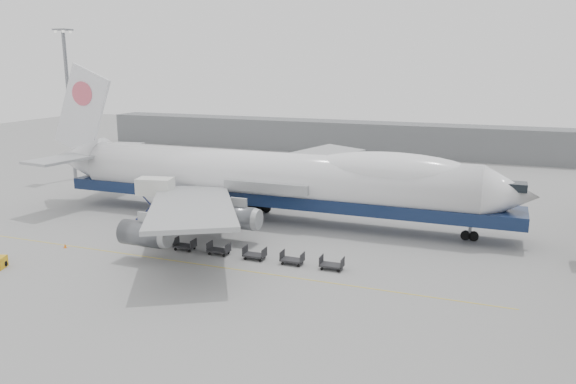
% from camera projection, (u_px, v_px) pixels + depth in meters
% --- Properties ---
extents(ground, '(260.00, 260.00, 0.00)m').
position_uv_depth(ground, '(228.00, 247.00, 62.38)').
color(ground, gray).
rests_on(ground, ground).
extents(apron_line, '(60.00, 0.15, 0.01)m').
position_uv_depth(apron_line, '(201.00, 264.00, 56.91)').
color(apron_line, gold).
rests_on(apron_line, ground).
extents(hangar, '(110.00, 8.00, 7.00)m').
position_uv_depth(hangar, '(326.00, 136.00, 128.78)').
color(hangar, slate).
rests_on(hangar, ground).
extents(floodlight_mast, '(2.40, 2.40, 25.43)m').
position_uv_depth(floodlight_mast, '(69.00, 97.00, 95.56)').
color(floodlight_mast, slate).
rests_on(floodlight_mast, ground).
extents(airliner, '(67.00, 55.30, 19.98)m').
position_uv_depth(airliner, '(274.00, 178.00, 71.81)').
color(airliner, white).
rests_on(airliner, ground).
extents(catering_truck, '(5.05, 3.91, 6.03)m').
position_uv_depth(catering_truck, '(156.00, 199.00, 69.98)').
color(catering_truck, navy).
rests_on(catering_truck, ground).
extents(traffic_cone, '(0.34, 0.34, 0.50)m').
position_uv_depth(traffic_cone, '(65.00, 246.00, 62.00)').
color(traffic_cone, orange).
rests_on(traffic_cone, ground).
extents(dolly_0, '(2.30, 1.35, 1.30)m').
position_uv_depth(dolly_0, '(152.00, 241.00, 62.69)').
color(dolly_0, '#2D2D30').
rests_on(dolly_0, ground).
extents(dolly_1, '(2.30, 1.35, 1.30)m').
position_uv_depth(dolly_1, '(185.00, 245.00, 61.24)').
color(dolly_1, '#2D2D30').
rests_on(dolly_1, ground).
extents(dolly_2, '(2.30, 1.35, 1.30)m').
position_uv_depth(dolly_2, '(219.00, 250.00, 59.79)').
color(dolly_2, '#2D2D30').
rests_on(dolly_2, ground).
extents(dolly_3, '(2.30, 1.35, 1.30)m').
position_uv_depth(dolly_3, '(255.00, 254.00, 58.34)').
color(dolly_3, '#2D2D30').
rests_on(dolly_3, ground).
extents(dolly_4, '(2.30, 1.35, 1.30)m').
position_uv_depth(dolly_4, '(292.00, 259.00, 56.90)').
color(dolly_4, '#2D2D30').
rests_on(dolly_4, ground).
extents(dolly_5, '(2.30, 1.35, 1.30)m').
position_uv_depth(dolly_5, '(332.00, 264.00, 55.45)').
color(dolly_5, '#2D2D30').
rests_on(dolly_5, ground).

